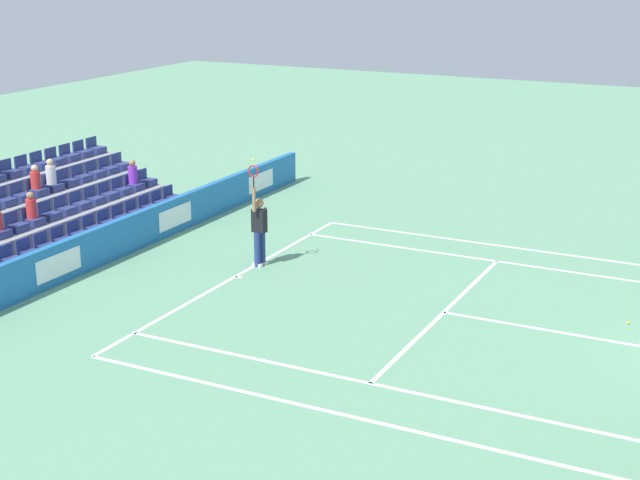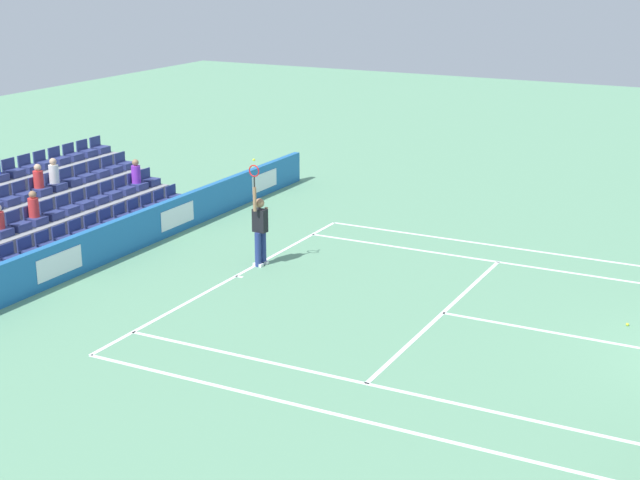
% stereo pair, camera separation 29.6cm
% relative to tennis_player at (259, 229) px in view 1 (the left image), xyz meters
% --- Properties ---
extents(line_baseline, '(10.97, 0.10, 0.01)m').
position_rel_tennis_player_xyz_m(line_baseline, '(1.04, -0.10, -0.99)').
color(line_baseline, white).
rests_on(line_baseline, ground).
extents(line_service, '(8.23, 0.10, 0.01)m').
position_rel_tennis_player_xyz_m(line_service, '(1.04, 5.39, -0.99)').
color(line_service, white).
rests_on(line_service, ground).
extents(line_centre_service, '(0.10, 6.40, 0.01)m').
position_rel_tennis_player_xyz_m(line_centre_service, '(1.04, 8.59, -0.99)').
color(line_centre_service, white).
rests_on(line_centre_service, ground).
extents(line_singles_sideline_left, '(0.10, 11.89, 0.01)m').
position_rel_tennis_player_xyz_m(line_singles_sideline_left, '(5.15, 5.84, -0.99)').
color(line_singles_sideline_left, white).
rests_on(line_singles_sideline_left, ground).
extents(line_singles_sideline_right, '(0.10, 11.89, 0.01)m').
position_rel_tennis_player_xyz_m(line_singles_sideline_right, '(-3.08, 5.84, -0.99)').
color(line_singles_sideline_right, white).
rests_on(line_singles_sideline_right, ground).
extents(line_doubles_sideline_left, '(0.10, 11.89, 0.01)m').
position_rel_tennis_player_xyz_m(line_doubles_sideline_left, '(6.52, 5.84, -0.99)').
color(line_doubles_sideline_left, white).
rests_on(line_doubles_sideline_left, ground).
extents(line_doubles_sideline_right, '(0.10, 11.89, 0.01)m').
position_rel_tennis_player_xyz_m(line_doubles_sideline_right, '(-4.45, 5.84, -0.99)').
color(line_doubles_sideline_right, white).
rests_on(line_doubles_sideline_right, ground).
extents(line_centre_mark, '(0.10, 0.20, 0.01)m').
position_rel_tennis_player_xyz_m(line_centre_mark, '(1.04, -0.00, -0.99)').
color(line_centre_mark, white).
rests_on(line_centre_mark, ground).
extents(sponsor_barrier, '(19.54, 0.22, 1.02)m').
position_rel_tennis_player_xyz_m(sponsor_barrier, '(1.04, -3.71, -0.48)').
color(sponsor_barrier, '#1E66AD').
rests_on(sponsor_barrier, ground).
extents(tennis_player, '(0.53, 0.37, 2.85)m').
position_rel_tennis_player_xyz_m(tennis_player, '(0.00, 0.00, 0.00)').
color(tennis_player, navy).
rests_on(tennis_player, ground).
extents(stadium_stand, '(8.68, 3.80, 2.60)m').
position_rel_tennis_player_xyz_m(stadium_stand, '(1.05, -6.66, -0.31)').
color(stadium_stand, gray).
rests_on(stadium_stand, ground).
extents(loose_tennis_ball, '(0.07, 0.07, 0.07)m').
position_rel_tennis_player_xyz_m(loose_tennis_ball, '(-0.08, 9.22, -0.96)').
color(loose_tennis_ball, '#D1E533').
rests_on(loose_tennis_ball, ground).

